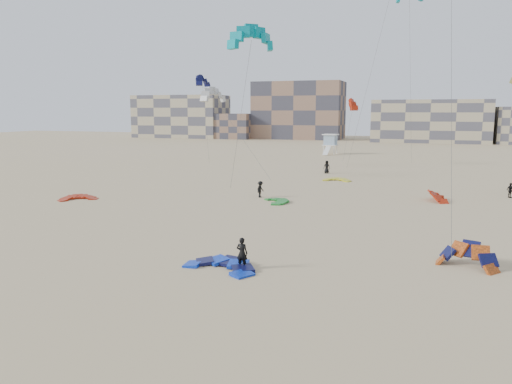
% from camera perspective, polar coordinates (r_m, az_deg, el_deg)
% --- Properties ---
extents(ground, '(320.00, 320.00, 0.00)m').
position_cam_1_polar(ground, '(27.06, -2.28, -10.00)').
color(ground, tan).
rests_on(ground, ground).
extents(kite_ground_blue, '(4.84, 5.00, 1.14)m').
position_cam_1_polar(kite_ground_blue, '(28.99, -3.99, -8.69)').
color(kite_ground_blue, blue).
rests_on(kite_ground_blue, ground).
extents(kite_ground_orange, '(4.38, 4.37, 3.42)m').
position_cam_1_polar(kite_ground_orange, '(31.59, 22.90, -7.90)').
color(kite_ground_orange, orange).
rests_on(kite_ground_orange, ground).
extents(kite_ground_red, '(4.95, 4.99, 1.26)m').
position_cam_1_polar(kite_ground_red, '(53.93, -19.66, -0.81)').
color(kite_ground_red, '#AF2E06').
rests_on(kite_ground_red, ground).
extents(kite_ground_green, '(4.46, 4.38, 0.72)m').
position_cam_1_polar(kite_ground_green, '(49.31, 2.33, -1.17)').
color(kite_ground_green, '#198225').
rests_on(kite_ground_green, ground).
extents(kite_ground_red_far, '(3.67, 3.52, 3.02)m').
position_cam_1_polar(kite_ground_red_far, '(53.21, 20.10, -0.96)').
color(kite_ground_red_far, '#AF2E06').
rests_on(kite_ground_red_far, ground).
extents(kite_ground_yellow, '(3.46, 3.64, 0.89)m').
position_cam_1_polar(kite_ground_yellow, '(65.15, 9.20, 1.27)').
color(kite_ground_yellow, gold).
rests_on(kite_ground_yellow, ground).
extents(kitesurfer_main, '(0.69, 0.47, 1.84)m').
position_cam_1_polar(kitesurfer_main, '(28.61, -1.61, -7.00)').
color(kitesurfer_main, black).
rests_on(kitesurfer_main, ground).
extents(kitesurfer_c, '(0.86, 1.21, 1.71)m').
position_cam_1_polar(kitesurfer_c, '(51.88, 0.50, 0.32)').
color(kitesurfer_c, black).
rests_on(kitesurfer_c, ground).
extents(kitesurfer_d, '(0.84, 0.97, 1.56)m').
position_cam_1_polar(kitesurfer_d, '(57.94, 27.06, 0.16)').
color(kitesurfer_d, black).
rests_on(kitesurfer_d, ground).
extents(kitesurfer_e, '(0.96, 0.68, 1.85)m').
position_cam_1_polar(kitesurfer_e, '(72.62, 8.09, 2.85)').
color(kitesurfer_e, black).
rests_on(kitesurfer_e, ground).
extents(kite_fly_teal_a, '(5.98, 5.95, 15.91)m').
position_cam_1_polar(kite_fly_teal_a, '(49.75, -0.52, 16.95)').
color(kite_fly_teal_a, '#0398A9').
rests_on(kite_fly_teal_a, ground).
extents(kite_fly_grey, '(12.18, 8.31, 11.21)m').
position_cam_1_polar(kite_fly_grey, '(66.33, -4.93, 10.87)').
color(kite_fly_grey, silver).
rests_on(kite_fly_grey, ground).
extents(kite_fly_navy, '(3.40, 3.26, 13.66)m').
position_cam_1_polar(kite_fly_navy, '(78.51, -6.14, 12.42)').
color(kite_fly_navy, '#100F46').
rests_on(kite_fly_navy, ground).
extents(kite_fly_red, '(4.53, 5.69, 10.33)m').
position_cam_1_polar(kite_fly_red, '(83.29, 11.03, 9.66)').
color(kite_fly_red, '#AF2E06').
rests_on(kite_fly_red, ground).
extents(lifeguard_tower_far, '(3.17, 5.78, 4.14)m').
position_cam_1_polar(lifeguard_tower_far, '(105.22, 8.49, 5.42)').
color(lifeguard_tower_far, white).
rests_on(lifeguard_tower_far, ground).
extents(condo_west_a, '(30.00, 15.00, 14.00)m').
position_cam_1_polar(condo_west_a, '(173.04, -8.54, 8.53)').
color(condo_west_a, tan).
rests_on(condo_west_a, ground).
extents(condo_west_b, '(28.00, 14.00, 18.00)m').
position_cam_1_polar(condo_west_b, '(162.62, 4.91, 9.26)').
color(condo_west_b, '#84634F').
rests_on(condo_west_b, ground).
extents(condo_mid, '(32.00, 16.00, 12.00)m').
position_cam_1_polar(condo_mid, '(153.85, 19.26, 7.67)').
color(condo_mid, tan).
rests_on(condo_mid, ground).
extents(condo_fill_left, '(12.00, 10.00, 8.00)m').
position_cam_1_polar(condo_fill_left, '(163.04, -2.53, 7.53)').
color(condo_fill_left, '#84634F').
rests_on(condo_fill_left, ground).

